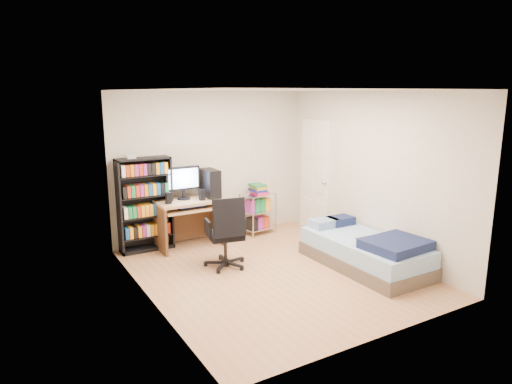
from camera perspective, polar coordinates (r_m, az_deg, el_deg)
room at (r=6.11m, az=2.39°, el=0.84°), size 3.58×4.08×2.58m
media_shelf at (r=7.36m, az=-13.70°, el=-1.40°), size 0.84×0.28×1.55m
computer_desk at (r=7.48m, az=-7.74°, el=-1.39°), size 1.04×0.60×1.31m
office_chair at (r=6.58m, az=-3.74°, el=-6.61°), size 0.73×0.73×1.05m
wire_cart at (r=8.06m, az=0.24°, el=-1.20°), size 0.61×0.48×0.89m
bed at (r=6.79m, az=13.56°, el=-7.18°), size 0.95×1.91×0.54m
door at (r=8.22m, az=7.43°, el=1.95°), size 0.12×0.80×2.00m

